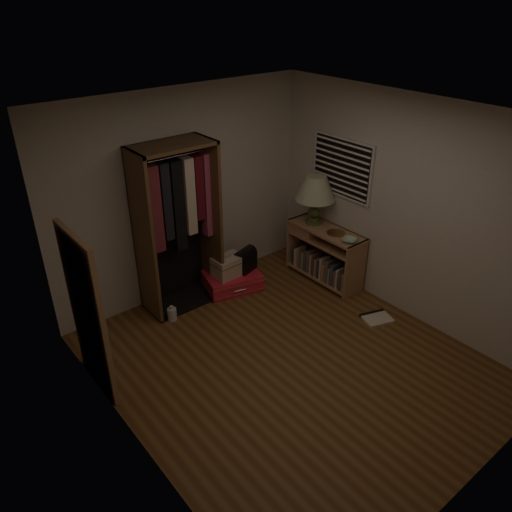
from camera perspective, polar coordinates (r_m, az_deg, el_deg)
name	(u,v)px	position (r m, az deg, el deg)	size (l,w,h in m)	color
ground	(290,363)	(5.50, 3.90, -12.06)	(4.00, 4.00, 0.00)	brown
room_walls	(298,234)	(4.73, 4.81, 2.48)	(3.52, 4.02, 2.60)	beige
console_bookshelf	(323,252)	(6.79, 7.62, 0.45)	(0.42, 1.12, 0.75)	#9D6E4C
open_wardrobe	(178,214)	(5.96, -8.93, 4.80)	(0.96, 0.50, 2.05)	brown
floor_mirror	(88,314)	(4.98, -18.68, -6.29)	(0.06, 0.80, 1.70)	#9C704B
pink_suitcase	(232,281)	(6.63, -2.72, -2.83)	(0.84, 0.70, 0.22)	red
train_case	(228,266)	(6.48, -3.22, -1.14)	(0.40, 0.28, 0.29)	#BCAB8F
black_bag	(245,259)	(6.57, -1.24, -0.36)	(0.33, 0.26, 0.32)	black
table_lamp	(316,189)	(6.57, 6.82, 7.62)	(0.69, 0.69, 0.66)	#455027
brass_tray	(336,233)	(6.51, 9.13, 2.63)	(0.30, 0.30, 0.01)	#9A6C3B
ceramic_bowl	(349,240)	(6.31, 10.63, 1.78)	(0.19, 0.19, 0.05)	#9DBCA3
white_jug	(172,314)	(6.13, -9.57, -6.55)	(0.13, 0.13, 0.20)	silver
floor_book	(376,317)	(6.28, 13.55, -6.85)	(0.41, 0.36, 0.03)	beige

